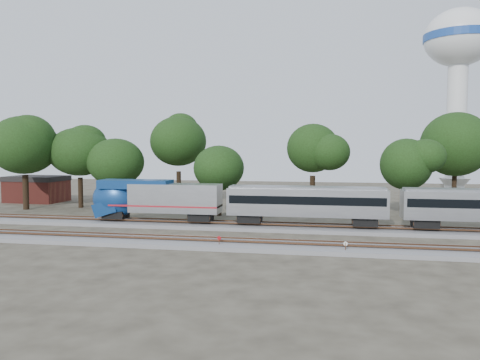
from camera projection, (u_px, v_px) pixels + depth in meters
The scene contains 16 objects.
ground at pixel (221, 237), 47.98m from camera, with size 160.00×160.00×0.00m, color #383328.
track_far at pixel (232, 226), 53.85m from camera, with size 160.00×5.00×0.73m.
track_near at pixel (211, 243), 44.04m from camera, with size 160.00×5.00×0.73m.
switch_stand_red at pixel (219, 241), 42.63m from camera, with size 0.36×0.13×1.16m.
switch_stand_white at pixel (345, 246), 40.20m from camera, with size 0.36×0.12×1.16m.
switch_lever at pixel (301, 252), 40.56m from camera, with size 0.50×0.30×0.30m, color #512D19.
water_tower at pixel (458, 58), 85.83m from camera, with size 12.49×12.49×34.58m.
brick_building at pixel (37, 189), 79.40m from camera, with size 9.44×6.88×4.39m.
tree_0 at pixel (24, 145), 69.11m from camera, with size 9.73×9.73×13.71m.
tree_1 at pixel (80, 152), 71.24m from camera, with size 8.71×8.71×12.28m.
tree_2 at pixel (116, 162), 69.19m from camera, with size 7.18×7.18×10.12m.
tree_3 at pixel (178, 141), 72.92m from camera, with size 10.35×10.35×14.59m.
tree_4 at pixel (219, 168), 63.05m from camera, with size 6.56×6.56×9.24m.
tree_5 at pixel (313, 148), 71.08m from camera, with size 9.27×9.27×13.07m.
tree_6 at pixel (406, 164), 60.78m from camera, with size 7.17×7.17×10.11m.
tree_7 at pixel (455, 144), 68.58m from camera, with size 9.85×9.85×13.89m.
Camera 1 is at (10.58, -46.30, 9.24)m, focal length 35.00 mm.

